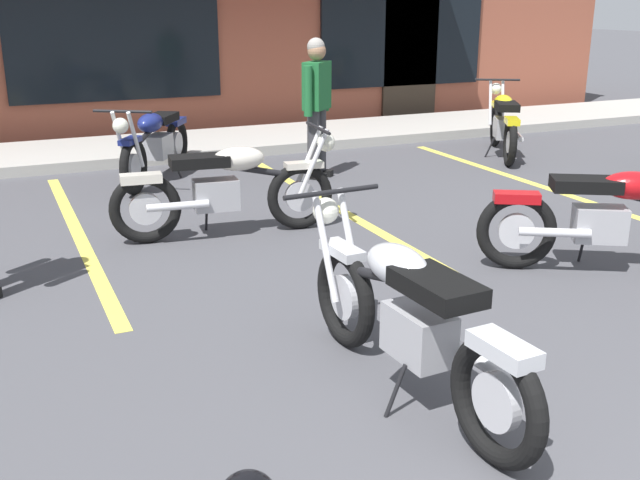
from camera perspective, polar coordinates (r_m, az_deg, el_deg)
ground_plane at (r=4.74m, az=3.13°, el=-8.46°), size 80.00×80.00×0.00m
sidewalk_kerb at (r=11.02m, az=-13.58°, el=6.79°), size 22.00×1.80×0.14m
brick_storefront_building at (r=14.71m, az=-17.15°, el=15.72°), size 18.96×6.03×3.46m
painted_stall_lines at (r=7.61m, az=-8.25°, el=1.72°), size 7.95×4.80×0.01m
motorcycle_foreground_classic at (r=4.10m, az=6.75°, el=-5.79°), size 0.66×2.11×0.98m
motorcycle_black_cruiser at (r=6.90m, az=-7.11°, el=4.03°), size 2.11×0.69×0.98m
motorcycle_silver_naked at (r=6.34m, az=21.52°, el=1.66°), size 1.88×1.32×0.98m
motorcycle_blue_standard at (r=9.23m, az=-12.47°, el=7.27°), size 1.39×1.85×0.98m
motorcycle_orange_scrambler at (r=10.85m, az=13.82°, el=8.72°), size 1.30×1.90×0.98m
person_in_black_shirt at (r=9.11m, az=-0.25°, el=10.65°), size 0.51×0.48×1.68m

